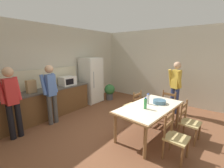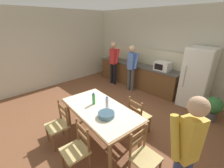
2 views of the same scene
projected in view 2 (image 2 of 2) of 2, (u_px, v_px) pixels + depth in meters
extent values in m
plane|color=brown|center=(111.00, 115.00, 4.23)|extent=(8.32, 8.32, 0.00)
cube|color=beige|center=(164.00, 51.00, 5.37)|extent=(6.52, 0.12, 2.90)
cube|color=beige|center=(53.00, 49.00, 5.83)|extent=(0.12, 5.20, 2.90)
cube|color=brown|center=(136.00, 75.00, 6.06)|extent=(3.46, 0.62, 0.85)
cube|color=#4C4742|center=(137.00, 65.00, 5.89)|extent=(3.50, 0.66, 0.04)
cube|color=#B7BCC1|center=(122.00, 61.00, 6.40)|extent=(0.52, 0.38, 0.02)
cube|color=beige|center=(142.00, 55.00, 5.96)|extent=(3.46, 0.03, 0.60)
cube|color=silver|center=(197.00, 78.00, 4.39)|extent=(0.73, 0.68, 1.79)
cube|color=silver|center=(192.00, 81.00, 4.17)|extent=(0.70, 0.02, 1.72)
cylinder|color=#A5AAB2|center=(184.00, 77.00, 4.26)|extent=(0.02, 0.02, 0.63)
cube|color=white|center=(163.00, 66.00, 5.08)|extent=(0.50, 0.38, 0.30)
cube|color=black|center=(158.00, 67.00, 4.99)|extent=(0.30, 0.01, 0.19)
cube|color=tan|center=(134.00, 59.00, 5.87)|extent=(0.24, 0.16, 0.36)
cylinder|color=olive|center=(69.00, 113.00, 3.69)|extent=(0.07, 0.07, 0.70)
cylinder|color=olive|center=(110.00, 157.00, 2.50)|extent=(0.07, 0.07, 0.70)
cylinder|color=olive|center=(95.00, 103.00, 4.13)|extent=(0.07, 0.07, 0.70)
cylinder|color=olive|center=(141.00, 137.00, 2.94)|extent=(0.07, 0.07, 0.70)
cube|color=olive|center=(100.00, 109.00, 3.17)|extent=(1.94, 1.13, 0.04)
cube|color=beige|center=(100.00, 108.00, 3.16)|extent=(1.86, 1.08, 0.01)
cylinder|color=green|center=(94.00, 99.00, 3.28)|extent=(0.07, 0.07, 0.24)
cylinder|color=#2D51B2|center=(93.00, 94.00, 3.23)|extent=(0.04, 0.04, 0.03)
cylinder|color=silver|center=(107.00, 103.00, 3.12)|extent=(0.07, 0.07, 0.24)
cylinder|color=#2D51B2|center=(107.00, 97.00, 3.06)|extent=(0.04, 0.04, 0.03)
cylinder|color=slate|center=(106.00, 115.00, 2.87)|extent=(0.32, 0.32, 0.09)
cylinder|color=slate|center=(106.00, 113.00, 2.85)|extent=(0.31, 0.31, 0.02)
cylinder|color=brown|center=(150.00, 125.00, 3.50)|extent=(0.04, 0.04, 0.41)
cylinder|color=brown|center=(138.00, 118.00, 3.77)|extent=(0.04, 0.04, 0.41)
cylinder|color=brown|center=(140.00, 131.00, 3.31)|extent=(0.04, 0.04, 0.41)
cylinder|color=brown|center=(128.00, 123.00, 3.57)|extent=(0.04, 0.04, 0.41)
cube|color=tan|center=(140.00, 116.00, 3.45)|extent=(0.46, 0.44, 0.04)
cylinder|color=brown|center=(141.00, 113.00, 3.13)|extent=(0.04, 0.04, 0.46)
cylinder|color=brown|center=(129.00, 106.00, 3.39)|extent=(0.04, 0.04, 0.46)
cube|color=brown|center=(136.00, 104.00, 3.21)|extent=(0.36, 0.06, 0.07)
cube|color=brown|center=(135.00, 110.00, 3.27)|extent=(0.36, 0.06, 0.07)
cylinder|color=brown|center=(129.00, 168.00, 2.47)|extent=(0.04, 0.04, 0.41)
cylinder|color=brown|center=(143.00, 156.00, 2.69)|extent=(0.04, 0.04, 0.41)
cube|color=tan|center=(146.00, 159.00, 2.38)|extent=(0.42, 0.44, 0.04)
cylinder|color=brown|center=(131.00, 146.00, 2.29)|extent=(0.04, 0.04, 0.46)
cylinder|color=brown|center=(145.00, 135.00, 2.51)|extent=(0.04, 0.04, 0.46)
cube|color=brown|center=(139.00, 134.00, 2.35)|extent=(0.04, 0.36, 0.07)
cube|color=brown|center=(138.00, 142.00, 2.41)|extent=(0.04, 0.36, 0.07)
cylinder|color=brown|center=(47.00, 134.00, 3.23)|extent=(0.04, 0.04, 0.41)
cylinder|color=brown|center=(54.00, 143.00, 2.97)|extent=(0.04, 0.04, 0.41)
cylinder|color=brown|center=(62.00, 127.00, 3.43)|extent=(0.04, 0.04, 0.41)
cylinder|color=brown|center=(69.00, 135.00, 3.18)|extent=(0.04, 0.04, 0.41)
cube|color=tan|center=(57.00, 126.00, 3.12)|extent=(0.44, 0.42, 0.04)
cylinder|color=brown|center=(60.00, 109.00, 3.25)|extent=(0.04, 0.04, 0.46)
cylinder|color=brown|center=(67.00, 117.00, 2.99)|extent=(0.04, 0.04, 0.46)
cube|color=brown|center=(62.00, 108.00, 3.07)|extent=(0.36, 0.05, 0.07)
cube|color=brown|center=(63.00, 114.00, 3.13)|extent=(0.36, 0.05, 0.07)
cylinder|color=brown|center=(62.00, 159.00, 2.63)|extent=(0.04, 0.04, 0.41)
cylinder|color=brown|center=(80.00, 150.00, 2.83)|extent=(0.04, 0.04, 0.41)
cylinder|color=brown|center=(90.00, 162.00, 2.57)|extent=(0.04, 0.04, 0.41)
cube|color=tan|center=(75.00, 151.00, 2.51)|extent=(0.45, 0.43, 0.04)
cylinder|color=brown|center=(78.00, 129.00, 2.64)|extent=(0.04, 0.04, 0.46)
cylinder|color=brown|center=(88.00, 141.00, 2.39)|extent=(0.04, 0.04, 0.46)
cube|color=brown|center=(82.00, 129.00, 2.47)|extent=(0.36, 0.05, 0.07)
cube|color=brown|center=(83.00, 136.00, 2.53)|extent=(0.36, 0.05, 0.07)
cylinder|color=black|center=(112.00, 73.00, 6.30)|extent=(0.13, 0.13, 0.85)
cylinder|color=black|center=(115.00, 74.00, 6.18)|extent=(0.13, 0.13, 0.85)
cube|color=red|center=(113.00, 56.00, 5.96)|extent=(0.24, 0.19, 0.60)
sphere|color=tan|center=(113.00, 45.00, 5.79)|extent=(0.23, 0.23, 0.23)
cylinder|color=red|center=(112.00, 55.00, 6.10)|extent=(0.10, 0.23, 0.57)
cylinder|color=red|center=(117.00, 56.00, 5.88)|extent=(0.10, 0.23, 0.57)
cylinder|color=#4C4C4C|center=(129.00, 79.00, 5.65)|extent=(0.13, 0.13, 0.84)
cylinder|color=#4C4C4C|center=(132.00, 80.00, 5.54)|extent=(0.13, 0.13, 0.84)
cube|color=#5175BC|center=(132.00, 61.00, 5.32)|extent=(0.23, 0.19, 0.59)
sphere|color=tan|center=(132.00, 49.00, 5.15)|extent=(0.22, 0.22, 0.22)
cylinder|color=#5175BC|center=(129.00, 59.00, 5.46)|extent=(0.09, 0.23, 0.56)
cylinder|color=#5175BC|center=(136.00, 61.00, 5.25)|extent=(0.09, 0.23, 0.56)
cube|color=gold|center=(190.00, 139.00, 1.77)|extent=(0.27, 0.29, 0.60)
sphere|color=tan|center=(198.00, 107.00, 1.60)|extent=(0.23, 0.23, 0.23)
cylinder|color=gold|center=(175.00, 138.00, 1.76)|extent=(0.25, 0.17, 0.57)
cylinder|color=gold|center=(196.00, 130.00, 1.88)|extent=(0.25, 0.17, 0.57)
cylinder|color=#4C4C51|center=(210.00, 115.00, 3.98)|extent=(0.28, 0.28, 0.26)
sphere|color=#337038|center=(213.00, 105.00, 3.86)|extent=(0.44, 0.44, 0.44)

